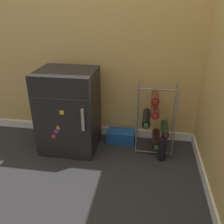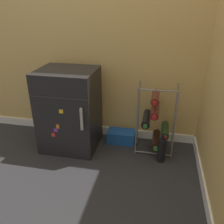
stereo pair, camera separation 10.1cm
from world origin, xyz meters
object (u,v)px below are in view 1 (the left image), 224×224
mini_fridge (69,111)px  wine_rack (155,119)px  loose_bottle_floor (162,149)px  soda_box (121,136)px

mini_fridge → wine_rack: 0.84m
wine_rack → loose_bottle_floor: size_ratio=2.53×
wine_rack → loose_bottle_floor: wine_rack is taller
soda_box → loose_bottle_floor: 0.50m
wine_rack → loose_bottle_floor: 0.28m
soda_box → loose_bottle_floor: size_ratio=1.05×
wine_rack → soda_box: 0.45m
mini_fridge → loose_bottle_floor: bearing=-5.9°
mini_fridge → soda_box: (0.49, 0.16, -0.34)m
soda_box → mini_fridge: bearing=-162.0°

